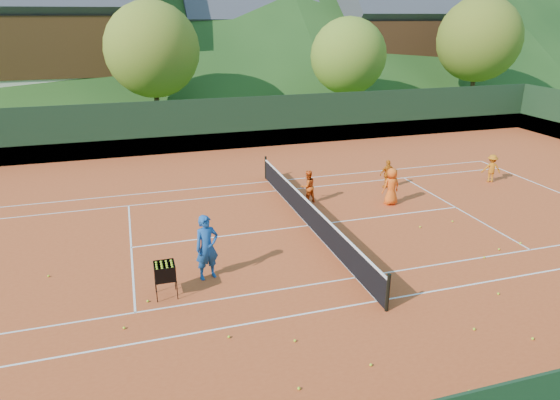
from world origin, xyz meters
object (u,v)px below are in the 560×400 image
object	(u,v)px
student_b	(388,174)
ball_hopper	(165,272)
student_a	(308,187)
tennis_net	(309,213)
chalet_mid	(248,41)
coach	(207,247)
student_d	(491,168)
student_c	(391,186)
chalet_right	(395,38)
chalet_left	(69,38)

from	to	relation	value
student_b	ball_hopper	xyz separation A→B (m)	(-10.42, -6.54, 0.09)
student_a	tennis_net	distance (m)	2.47
chalet_mid	student_b	bearing A→B (deg)	-92.03
chalet_mid	coach	bearing A→B (deg)	-105.54
coach	student_d	xyz separation A→B (m)	(14.20, 5.20, -0.34)
student_c	chalet_right	bearing A→B (deg)	-124.88
student_c	chalet_mid	bearing A→B (deg)	-99.37
tennis_net	chalet_mid	xyz separation A→B (m)	(6.00, 34.00, 4.47)
coach	student_b	distance (m)	10.84
student_d	chalet_left	distance (m)	34.42
student_d	ball_hopper	bearing A→B (deg)	42.00
student_b	chalet_left	world-z (taller)	chalet_left
student_a	student_c	distance (m)	3.43
student_a	student_d	size ratio (longest dim) A/B	1.06
student_b	ball_hopper	bearing A→B (deg)	29.72
student_c	chalet_right	xyz separation A→B (m)	(16.00, 28.88, 4.46)
student_a	student_c	world-z (taller)	student_c
student_a	student_b	xyz separation A→B (m)	(4.10, 0.71, -0.04)
student_a	ball_hopper	xyz separation A→B (m)	(-6.32, -5.83, 0.05)
tennis_net	ball_hopper	size ratio (longest dim) A/B	12.07
tennis_net	ball_hopper	xyz separation A→B (m)	(-5.52, -3.49, 0.25)
chalet_left	chalet_mid	size ratio (longest dim) A/B	1.09
coach	ball_hopper	xyz separation A→B (m)	(-1.29, -0.70, -0.25)
student_b	chalet_mid	xyz separation A→B (m)	(1.10, 30.95, 4.31)
student_b	chalet_right	distance (m)	31.23
coach	tennis_net	xyz separation A→B (m)	(4.23, 2.79, -0.49)
ball_hopper	chalet_left	distance (m)	34.14
ball_hopper	chalet_right	world-z (taller)	chalet_right
student_b	tennis_net	world-z (taller)	student_b
student_d	tennis_net	bearing A→B (deg)	34.72
chalet_right	student_d	bearing A→B (deg)	-109.98
chalet_right	student_c	bearing A→B (deg)	-118.98
student_a	chalet_left	distance (m)	30.11
student_b	student_d	world-z (taller)	student_d
student_c	student_d	world-z (taller)	student_c
coach	chalet_mid	distance (m)	38.39
tennis_net	chalet_mid	world-z (taller)	chalet_mid
student_a	student_d	distance (m)	9.17
ball_hopper	chalet_mid	distance (m)	39.45
chalet_left	tennis_net	bearing A→B (deg)	-71.57
student_a	ball_hopper	bearing A→B (deg)	27.83
coach	student_d	world-z (taller)	coach
student_b	chalet_right	xyz separation A→B (m)	(15.10, 26.95, 4.58)
tennis_net	chalet_right	xyz separation A→B (m)	(20.00, 30.00, 4.74)
chalet_left	student_b	bearing A→B (deg)	-61.06
student_c	chalet_left	size ratio (longest dim) A/B	0.11
ball_hopper	student_c	bearing A→B (deg)	25.82
student_c	chalet_mid	xyz separation A→B (m)	(2.00, 32.88, 4.19)
chalet_left	ball_hopper	bearing A→B (deg)	-82.38
student_b	ball_hopper	distance (m)	12.30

